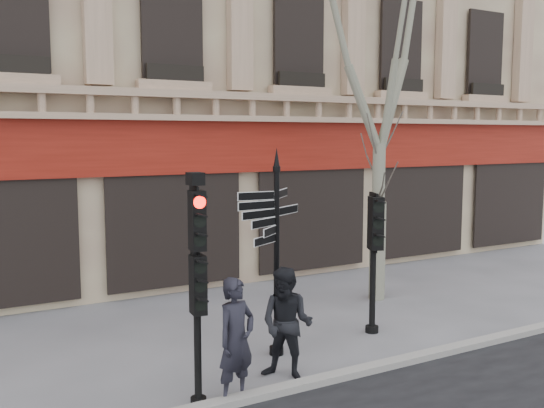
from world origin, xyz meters
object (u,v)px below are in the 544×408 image
(traffic_signal_main, at_px, (196,261))
(pedestrian_a, at_px, (236,340))
(traffic_signal_secondary, at_px, (374,238))
(plane_tree, at_px, (382,27))
(fingerpost, at_px, (277,217))
(pedestrian_b, at_px, (287,324))

(traffic_signal_main, height_order, pedestrian_a, traffic_signal_main)
(traffic_signal_secondary, distance_m, plane_tree, 5.11)
(plane_tree, height_order, pedestrian_a, plane_tree)
(traffic_signal_main, xyz_separation_m, pedestrian_a, (0.54, -0.15, -1.21))
(traffic_signal_main, height_order, plane_tree, plane_tree)
(plane_tree, relative_size, pedestrian_a, 4.87)
(fingerpost, bearing_deg, traffic_signal_main, -167.43)
(plane_tree, bearing_deg, traffic_signal_main, -151.19)
(fingerpost, bearing_deg, pedestrian_b, -130.14)
(traffic_signal_secondary, distance_m, pedestrian_a, 4.12)
(traffic_signal_main, relative_size, plane_tree, 0.37)
(traffic_signal_secondary, relative_size, pedestrian_b, 1.50)
(fingerpost, bearing_deg, traffic_signal_secondary, -15.82)
(traffic_signal_main, relative_size, pedestrian_b, 1.86)
(traffic_signal_secondary, height_order, pedestrian_b, traffic_signal_secondary)
(plane_tree, bearing_deg, fingerpost, -152.61)
(pedestrian_b, bearing_deg, traffic_signal_secondary, 73.85)
(traffic_signal_secondary, distance_m, pedestrian_b, 3.05)
(plane_tree, height_order, pedestrian_b, plane_tree)
(traffic_signal_secondary, height_order, plane_tree, plane_tree)
(traffic_signal_main, xyz_separation_m, pedestrian_b, (1.61, 0.20, -1.23))
(fingerpost, bearing_deg, plane_tree, 8.47)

